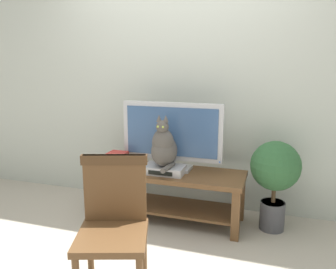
# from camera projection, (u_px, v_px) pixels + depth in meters

# --- Properties ---
(ground_plane) EXTENTS (12.00, 12.00, 0.00)m
(ground_plane) POSITION_uv_depth(u_px,v_px,m) (146.00, 249.00, 2.77)
(ground_plane) COLOR #ADA393
(back_wall) EXTENTS (7.00, 0.12, 2.80)m
(back_wall) POSITION_uv_depth(u_px,v_px,m) (183.00, 71.00, 3.47)
(back_wall) COLOR #B7BCB2
(back_wall) RESTS_ON ground
(tv_stand) EXTENTS (1.40, 0.50, 0.48)m
(tv_stand) POSITION_uv_depth(u_px,v_px,m) (170.00, 186.00, 3.23)
(tv_stand) COLOR brown
(tv_stand) RESTS_ON ground
(tv) EXTENTS (0.96, 0.20, 0.64)m
(tv) POSITION_uv_depth(u_px,v_px,m) (172.00, 134.00, 3.20)
(tv) COLOR #B7B7BC
(tv) RESTS_ON tv_stand
(media_box) EXTENTS (0.38, 0.24, 0.07)m
(media_box) POSITION_uv_depth(u_px,v_px,m) (164.00, 169.00, 3.14)
(media_box) COLOR #BCBCC1
(media_box) RESTS_ON tv_stand
(cat) EXTENTS (0.23, 0.37, 0.48)m
(cat) POSITION_uv_depth(u_px,v_px,m) (164.00, 147.00, 3.08)
(cat) COLOR #514C47
(cat) RESTS_ON media_box
(wooden_chair) EXTENTS (0.51, 0.51, 0.94)m
(wooden_chair) POSITION_uv_depth(u_px,v_px,m) (114.00, 221.00, 2.05)
(wooden_chair) COLOR brown
(wooden_chair) RESTS_ON ground
(book_stack) EXTENTS (0.23, 0.19, 0.16)m
(book_stack) POSITION_uv_depth(u_px,v_px,m) (118.00, 160.00, 3.28)
(book_stack) COLOR olive
(book_stack) RESTS_ON tv_stand
(potted_plant) EXTENTS (0.44, 0.44, 0.82)m
(potted_plant) POSITION_uv_depth(u_px,v_px,m) (275.00, 173.00, 3.00)
(potted_plant) COLOR #47474C
(potted_plant) RESTS_ON ground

